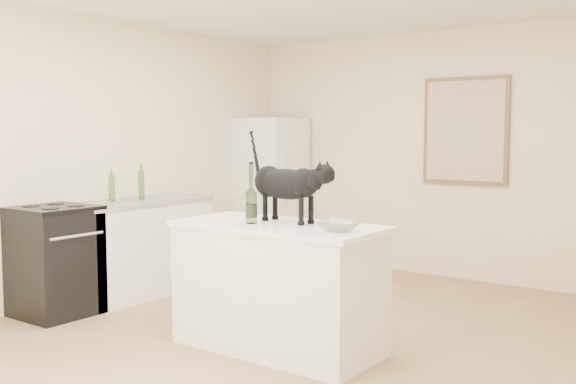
{
  "coord_description": "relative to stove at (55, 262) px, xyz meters",
  "views": [
    {
      "loc": [
        2.88,
        -3.87,
        1.54
      ],
      "look_at": [
        0.15,
        -0.15,
        1.12
      ],
      "focal_mm": 41.44,
      "sensor_mm": 36.0,
      "label": 1
    }
  ],
  "objects": [
    {
      "name": "floor",
      "position": [
        1.95,
        0.6,
        -0.45
      ],
      "size": [
        5.5,
        5.5,
        0.0
      ],
      "primitive_type": "plane",
      "color": "#A18355",
      "rests_on": "ground"
    },
    {
      "name": "wall_back",
      "position": [
        1.95,
        3.35,
        0.85
      ],
      "size": [
        4.5,
        0.0,
        4.5
      ],
      "primitive_type": "plane",
      "rotation": [
        1.57,
        0.0,
        0.0
      ],
      "color": "#FDEBC4",
      "rests_on": "ground"
    },
    {
      "name": "wall_left",
      "position": [
        -0.3,
        0.6,
        0.85
      ],
      "size": [
        0.0,
        5.5,
        5.5
      ],
      "primitive_type": "plane",
      "rotation": [
        1.57,
        0.0,
        1.57
      ],
      "color": "#FDEBC4",
      "rests_on": "ground"
    },
    {
      "name": "island_base",
      "position": [
        2.05,
        0.4,
        -0.02
      ],
      "size": [
        1.44,
        0.67,
        0.86
      ],
      "primitive_type": "cube",
      "color": "white",
      "rests_on": "floor"
    },
    {
      "name": "island_top",
      "position": [
        2.05,
        0.4,
        0.43
      ],
      "size": [
        1.5,
        0.7,
        0.04
      ],
      "primitive_type": "cube",
      "color": "white",
      "rests_on": "island_base"
    },
    {
      "name": "left_cabinets",
      "position": [
        0.0,
        0.9,
        -0.02
      ],
      "size": [
        0.6,
        1.4,
        0.86
      ],
      "primitive_type": "cube",
      "color": "white",
      "rests_on": "floor"
    },
    {
      "name": "left_countertop",
      "position": [
        0.0,
        0.9,
        0.43
      ],
      "size": [
        0.62,
        1.44,
        0.04
      ],
      "primitive_type": "cube",
      "color": "gray",
      "rests_on": "left_cabinets"
    },
    {
      "name": "stove",
      "position": [
        0.0,
        0.0,
        0.0
      ],
      "size": [
        0.6,
        0.6,
        0.9
      ],
      "primitive_type": "cube",
      "color": "black",
      "rests_on": "floor"
    },
    {
      "name": "fridge",
      "position": [
        0.0,
        2.95,
        0.4
      ],
      "size": [
        0.68,
        0.68,
        1.7
      ],
      "primitive_type": "cube",
      "color": "white",
      "rests_on": "floor"
    },
    {
      "name": "artwork_frame",
      "position": [
        2.25,
        3.32,
        1.1
      ],
      "size": [
        0.9,
        0.03,
        1.1
      ],
      "primitive_type": "cube",
      "color": "brown",
      "rests_on": "wall_back"
    },
    {
      "name": "artwork_canvas",
      "position": [
        2.25,
        3.3,
        1.1
      ],
      "size": [
        0.82,
        0.0,
        1.02
      ],
      "primitive_type": "cube",
      "color": "beige",
      "rests_on": "wall_back"
    },
    {
      "name": "black_cat",
      "position": [
        2.05,
        0.49,
        0.69
      ],
      "size": [
        0.71,
        0.28,
        0.48
      ],
      "primitive_type": null,
      "rotation": [
        0.0,
        0.0,
        -0.11
      ],
      "color": "black",
      "rests_on": "island_top"
    },
    {
      "name": "wine_bottle",
      "position": [
        1.9,
        0.29,
        0.64
      ],
      "size": [
        0.1,
        0.1,
        0.38
      ],
      "primitive_type": "cylinder",
      "rotation": [
        0.0,
        0.0,
        -0.22
      ],
      "color": "#326127",
      "rests_on": "island_top"
    },
    {
      "name": "glass_bowl",
      "position": [
        2.59,
        0.34,
        0.48
      ],
      "size": [
        0.29,
        0.29,
        0.07
      ],
      "primitive_type": "imported",
      "rotation": [
        0.0,
        0.0,
        0.09
      ],
      "color": "silver",
      "rests_on": "island_top"
    },
    {
      "name": "fridge_paper",
      "position": [
        0.34,
        3.05,
        0.88
      ],
      "size": [
        0.06,
        0.13,
        0.18
      ],
      "primitive_type": "cube",
      "rotation": [
        0.0,
        0.0,
        -0.4
      ],
      "color": "silver",
      "rests_on": "fridge"
    },
    {
      "name": "counter_bottle_cluster",
      "position": [
        -0.02,
        0.81,
        0.58
      ],
      "size": [
        0.12,
        0.36,
        0.28
      ],
      "color": "#1A4C19",
      "rests_on": "left_countertop"
    }
  ]
}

